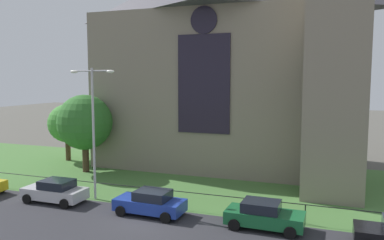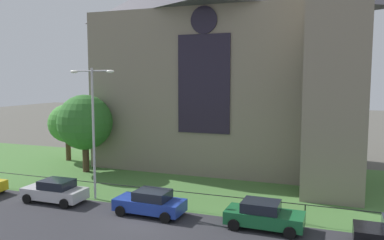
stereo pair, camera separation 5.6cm
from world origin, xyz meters
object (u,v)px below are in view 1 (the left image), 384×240
Objects in this scene: church_building at (230,56)px; tree_left_near at (85,122)px; tree_left_far at (67,124)px; parked_car_silver at (55,191)px; parked_car_green at (264,215)px; parked_car_blue at (150,203)px; streetlamp_near at (93,117)px.

church_building reaches higher than tree_left_near.
church_building reaches higher than tree_left_far.
parked_car_green is (13.74, 0.12, 0.00)m from parked_car_silver.
church_building reaches higher than parked_car_silver.
tree_left_near is at bearing -36.42° from parked_car_blue.
streetlamp_near reaches higher than parked_car_blue.
streetlamp_near is (9.71, -9.82, 1.87)m from tree_left_far.
streetlamp_near is at bearing 174.72° from parked_car_green.
church_building is 6.13× the size of parked_car_green.
church_building is 2.93× the size of streetlamp_near.
streetlamp_near is 7.05m from parked_car_blue.
parked_car_silver is 0.99× the size of parked_car_blue.
tree_left_far is 1.33× the size of parked_car_green.
streetlamp_near is 2.11× the size of parked_car_silver.
church_building is at bearing -118.18° from parked_car_silver.
parked_car_green is (16.87, -7.75, -3.61)m from tree_left_near.
tree_left_near is 1.61× the size of parked_car_silver.
church_building is 3.84× the size of tree_left_near.
tree_left_near is at bearing -68.40° from parked_car_silver.
church_building reaches higher than parked_car_blue.
tree_left_near is at bearing -147.52° from church_building.
tree_left_far is at bearing -166.95° from church_building.
parked_car_silver is (-7.99, -14.94, -9.53)m from church_building.
tree_left_far reaches higher than parked_car_green.
tree_left_far is 13.97m from parked_car_silver.
tree_left_near is 9.20m from parked_car_silver.
parked_car_green is at bearing -24.67° from tree_left_near.
tree_left_far is 24.31m from parked_car_green.
streetlamp_near reaches higher than tree_left_far.
parked_car_blue is (14.61, -11.35, -2.97)m from tree_left_far.
tree_left_near reaches higher than parked_car_green.
parked_car_silver is at bearing 1.32° from parked_car_blue.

